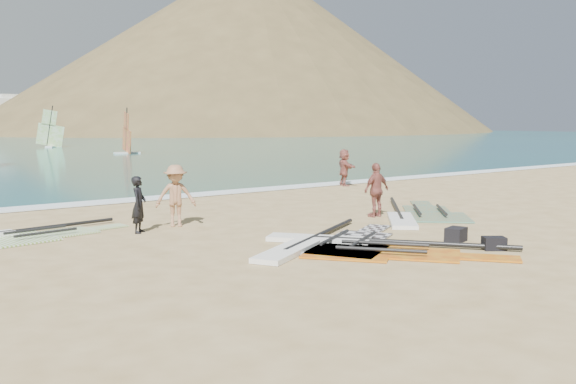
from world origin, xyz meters
TOP-DOWN VIEW (x-y plane):
  - ground at (0.00, 0.00)m, footprint 300.00×300.00m
  - surf_line at (0.00, 12.30)m, footprint 300.00×1.20m
  - headland_main at (85.00, 130.00)m, footprint 143.00×143.00m
  - headland_minor at (120.00, 140.00)m, footprint 70.00×70.00m
  - rig_grey at (-1.64, 1.10)m, footprint 5.91×4.08m
  - rig_green at (-7.19, 6.94)m, footprint 5.09×2.28m
  - rig_orange at (3.84, 3.02)m, footprint 5.60×5.20m
  - rig_red at (-1.05, 0.34)m, footprint 4.61×5.81m
  - gear_bag_near at (1.40, -0.44)m, footprint 0.65×0.55m
  - gear_bag_far at (1.25, -1.65)m, footprint 0.63×0.60m
  - person_wetsuit at (-4.40, 5.63)m, footprint 0.65×0.67m
  - beachgoer_mid at (-3.10, 5.98)m, footprint 1.32×1.07m
  - beachgoer_back at (2.80, 3.75)m, footprint 1.01×0.43m
  - beachgoer_right at (8.58, 11.50)m, footprint 1.03×1.67m
  - windsurfer_centre at (12.29, 44.53)m, footprint 2.38×2.81m
  - windsurfer_right at (11.21, 62.84)m, footprint 2.83×2.64m

SIDE VIEW (x-z plane):
  - ground at x=0.00m, z-range 0.00..0.00m
  - surf_line at x=0.00m, z-range -0.02..0.02m
  - headland_main at x=85.00m, z-range -22.50..22.50m
  - headland_minor at x=120.00m, z-range -14.00..14.00m
  - rig_green at x=-7.19m, z-range -0.05..0.15m
  - rig_grey at x=-1.64m, z-range -0.05..0.15m
  - rig_red at x=-1.05m, z-range -0.05..0.15m
  - rig_orange at x=3.84m, z-range -0.05..0.15m
  - gear_bag_far at x=1.25m, z-range 0.00..0.31m
  - gear_bag_near at x=1.40m, z-range 0.00..0.36m
  - person_wetsuit at x=-4.40m, z-range 0.00..1.55m
  - beachgoer_right at x=8.58m, z-range 0.00..1.72m
  - beachgoer_back at x=2.80m, z-range 0.00..1.72m
  - beachgoer_mid at x=-3.10m, z-range 0.00..1.78m
  - windsurfer_centre at x=12.29m, z-range -0.86..3.36m
  - windsurfer_right at x=11.21m, z-range -1.01..3.71m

